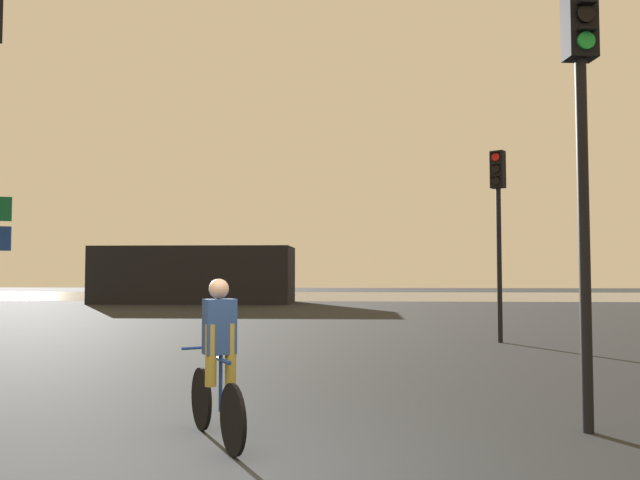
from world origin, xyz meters
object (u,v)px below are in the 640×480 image
(cyclist, at_px, (218,360))
(traffic_light_near_right, at_px, (582,116))
(distant_building, at_px, (195,275))
(traffic_light_far_right, at_px, (498,209))

(cyclist, bearing_deg, traffic_light_near_right, -20.38)
(distant_building, xyz_separation_m, traffic_light_near_right, (11.01, -26.69, 1.85))
(distant_building, relative_size, traffic_light_far_right, 2.28)
(traffic_light_far_right, bearing_deg, cyclist, 96.12)
(traffic_light_near_right, bearing_deg, cyclist, 1.62)
(traffic_light_far_right, relative_size, cyclist, 2.84)
(distant_building, height_order, traffic_light_far_right, traffic_light_far_right)
(distant_building, distance_m, traffic_light_near_right, 28.93)
(traffic_light_near_right, xyz_separation_m, cyclist, (-3.81, -0.61, -2.55))
(traffic_light_far_right, xyz_separation_m, cyclist, (-4.85, -9.00, -2.37))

